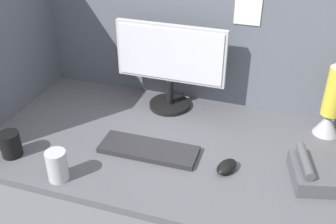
{
  "coord_description": "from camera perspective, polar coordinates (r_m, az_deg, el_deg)",
  "views": [
    {
      "loc": [
        24.52,
        -124.44,
        93.65
      ],
      "look_at": [
        -9.52,
        0.0,
        14.0
      ],
      "focal_mm": 43.71,
      "sensor_mm": 36.0,
      "label": 1
    }
  ],
  "objects": [
    {
      "name": "cubicle_wall_back",
      "position": [
        1.74,
        9.24,
        11.27
      ],
      "size": [
        180.0,
        5.5,
        68.0
      ],
      "color": "#565B66",
      "rests_on": "ground_plane"
    },
    {
      "name": "lava_lamp",
      "position": [
        1.7,
        21.88,
        1.08
      ],
      "size": [
        9.98,
        9.98,
        32.66
      ],
      "color": "#A5A5AD",
      "rests_on": "ground_plane"
    },
    {
      "name": "mug_steel",
      "position": [
        1.44,
        -15.2,
        -7.23
      ],
      "size": [
        7.13,
        7.13,
        11.23
      ],
      "color": "#B2B2B7",
      "rests_on": "ground_plane"
    },
    {
      "name": "monitor",
      "position": [
        1.73,
        0.32,
        6.96
      ],
      "size": [
        47.31,
        18.0,
        37.58
      ],
      "color": "black",
      "rests_on": "ground_plane"
    },
    {
      "name": "mouse",
      "position": [
        1.47,
        8.18,
        -7.55
      ],
      "size": [
        8.76,
        10.99,
        3.4
      ],
      "primitive_type": "ellipsoid",
      "rotation": [
        0.0,
        0.0,
        -0.38
      ],
      "color": "black",
      "rests_on": "ground_plane"
    },
    {
      "name": "desk_phone",
      "position": [
        1.49,
        19.96,
        -7.93
      ],
      "size": [
        21.05,
        22.52,
        8.8
      ],
      "color": "#4C4C51",
      "rests_on": "ground_plane"
    },
    {
      "name": "keyboard",
      "position": [
        1.54,
        -2.72,
        -5.24
      ],
      "size": [
        37.2,
        13.57,
        2.0
      ],
      "primitive_type": "cube",
      "rotation": [
        0.0,
        0.0,
        0.02
      ],
      "color": "#262628",
      "rests_on": "ground_plane"
    },
    {
      "name": "ground_plane",
      "position": [
        1.59,
        5.71,
        -5.37
      ],
      "size": [
        180.0,
        80.0,
        3.0
      ],
      "primitive_type": "cube",
      "color": "#515156"
    },
    {
      "name": "mug_black_travel",
      "position": [
        1.61,
        -21.1,
        -4.22
      ],
      "size": [
        7.59,
        7.59,
        9.55
      ],
      "color": "black",
      "rests_on": "ground_plane"
    }
  ]
}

